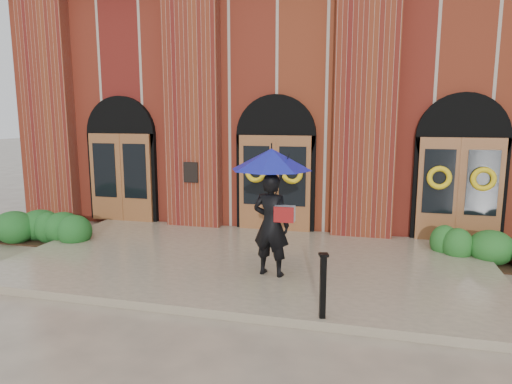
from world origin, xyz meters
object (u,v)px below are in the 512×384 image
(hedge_wall_left, at_px, (59,227))
(hedge_wall_right, at_px, (501,249))
(man_with_umbrella, at_px, (272,188))
(metal_post, at_px, (323,284))

(hedge_wall_left, height_order, hedge_wall_right, hedge_wall_left)
(hedge_wall_left, distance_m, hedge_wall_right, 10.42)
(man_with_umbrella, relative_size, metal_post, 2.40)
(man_with_umbrella, relative_size, hedge_wall_left, 0.85)
(man_with_umbrella, bearing_deg, hedge_wall_left, -4.46)
(metal_post, relative_size, hedge_wall_right, 0.37)
(hedge_wall_right, bearing_deg, hedge_wall_left, -176.28)
(metal_post, bearing_deg, hedge_wall_left, 155.65)
(metal_post, distance_m, hedge_wall_left, 7.71)
(hedge_wall_left, bearing_deg, man_with_umbrella, -14.57)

